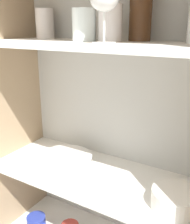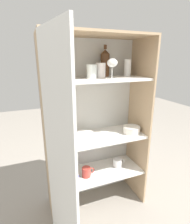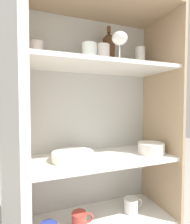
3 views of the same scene
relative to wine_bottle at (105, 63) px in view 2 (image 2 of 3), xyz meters
The scene contains 21 objects.
ground_plane 1.37m from the wine_bottle, 113.23° to the right, with size 8.00×8.00×0.00m, color gray.
cupboard_back_panel 0.59m from the wine_bottle, 147.78° to the left, with size 0.89×0.02×1.54m, color silver.
cupboard_side_left 0.80m from the wine_bottle, 169.21° to the right, with size 0.02×0.38×1.54m, color tan.
cupboard_side_right 0.66m from the wine_bottle, 18.46° to the right, with size 0.02×0.38×1.54m, color tan.
cupboard_top_panel 0.26m from the wine_bottle, 138.40° to the right, with size 0.89×0.38×0.02m, color tan.
shelf_board_lower 1.02m from the wine_bottle, 138.40° to the right, with size 0.85×0.34×0.02m, color white.
shelf_board_middle 0.66m from the wine_bottle, 138.40° to the right, with size 0.85×0.34×0.02m, color white.
shelf_board_upper 0.20m from the wine_bottle, 138.40° to the right, with size 0.85×0.34×0.02m, color white.
cupboard_door 0.92m from the wine_bottle, 135.27° to the right, with size 0.11×0.44×1.54m.
tumbler_glass_0 0.20m from the wine_bottle, 146.97° to the right, with size 0.08×0.08×0.11m.
tumbler_glass_1 0.43m from the wine_bottle, behind, with size 0.08×0.08×0.12m.
tumbler_glass_2 0.12m from the wine_bottle, 133.36° to the right, with size 0.08×0.08×0.12m.
tumbler_glass_3 0.21m from the wine_bottle, 12.28° to the right, with size 0.06×0.06×0.15m.
wine_glass_0 0.20m from the wine_bottle, 98.56° to the right, with size 0.08×0.08×0.15m.
wine_bottle is the anchor object (origin of this frame).
plate_stack_white 0.67m from the wine_bottle, 156.42° to the right, with size 0.22×0.22×0.04m.
mixing_bowl_large 0.65m from the wine_bottle, 35.88° to the right, with size 0.15×0.15×0.06m.
coffee_mug_primary 0.96m from the wine_bottle, 43.82° to the right, with size 0.12×0.08×0.08m.
coffee_mug_extra_1 1.04m from the wine_bottle, 155.54° to the right, with size 0.13×0.09×0.09m.
coffee_mug_extra_2 0.99m from the wine_bottle, 149.22° to the right, with size 0.12×0.08×0.09m.
serving_spoon 1.00m from the wine_bottle, 97.17° to the right, with size 0.19×0.02×0.01m.
Camera 2 is at (-0.53, -1.15, 1.37)m, focal length 28.00 mm.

